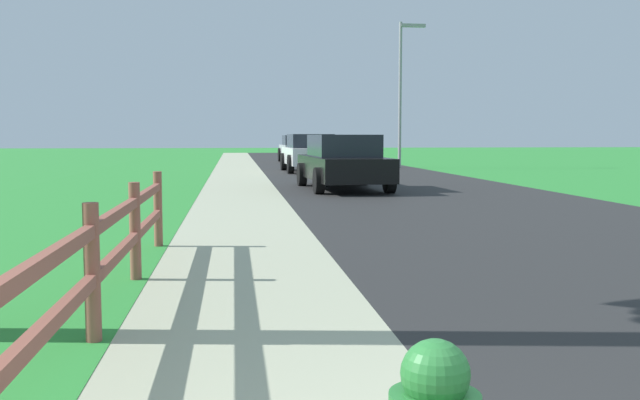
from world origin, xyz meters
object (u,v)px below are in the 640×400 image
(parked_car_white, at_px, (310,152))
(street_lamp, at_px, (403,82))
(parked_car_silver, at_px, (299,148))
(parked_suv_black, at_px, (343,162))

(parked_car_white, bearing_deg, street_lamp, 33.14)
(parked_car_white, distance_m, parked_car_silver, 10.60)
(parked_suv_black, xyz_separation_m, parked_car_white, (0.11, 9.54, 0.04))
(parked_car_white, relative_size, street_lamp, 0.70)
(parked_car_silver, distance_m, street_lamp, 9.15)
(parked_car_silver, bearing_deg, parked_car_white, -92.82)
(parked_suv_black, distance_m, street_lamp, 13.59)
(parked_car_white, xyz_separation_m, street_lamp, (4.44, 2.90, 3.03))
(parked_suv_black, xyz_separation_m, street_lamp, (4.55, 12.44, 3.07))
(parked_suv_black, bearing_deg, parked_car_white, 89.37)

